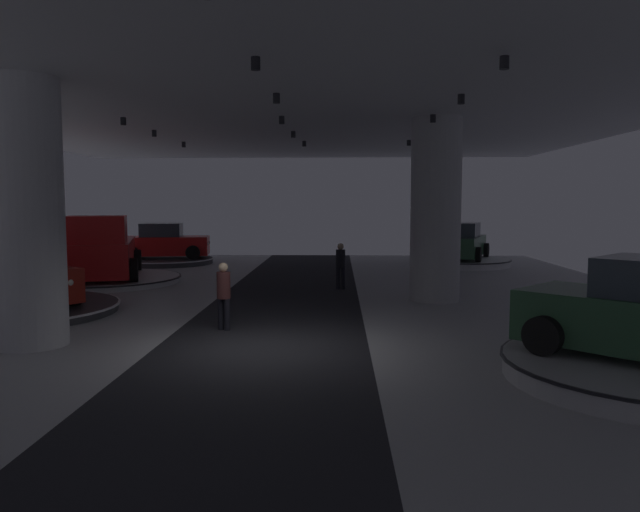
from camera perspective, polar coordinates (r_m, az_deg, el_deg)
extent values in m
cube|color=#B2B2B7|center=(12.52, -5.54, -8.81)|extent=(24.00, 44.00, 0.05)
cube|color=#232328|center=(12.51, -5.54, -8.69)|extent=(4.40, 44.00, 0.01)
cube|color=silver|center=(12.43, -5.77, 17.01)|extent=(24.00, 44.00, 0.10)
cylinder|color=black|center=(15.50, -23.83, 13.35)|extent=(0.16, 0.16, 0.22)
cylinder|color=black|center=(18.69, -18.13, 12.03)|extent=(0.16, 0.16, 0.22)
cylinder|color=black|center=(21.58, -15.43, 11.13)|extent=(0.16, 0.16, 0.22)
cylinder|color=black|center=(25.32, -12.79, 10.26)|extent=(0.16, 0.16, 0.22)
cylinder|color=black|center=(10.73, -6.12, 17.67)|extent=(0.16, 0.16, 0.22)
cylinder|color=black|center=(14.05, -4.15, 14.67)|extent=(0.16, 0.16, 0.22)
cylinder|color=black|center=(17.58, -3.65, 12.73)|extent=(0.16, 0.16, 0.22)
cylinder|color=black|center=(21.17, -2.56, 11.43)|extent=(0.16, 0.16, 0.22)
cylinder|color=black|center=(24.39, -1.51, 10.58)|extent=(0.16, 0.16, 0.22)
cylinder|color=black|center=(11.06, 17.07, 17.10)|extent=(0.16, 0.16, 0.22)
cylinder|color=black|center=(14.47, 13.23, 14.27)|extent=(0.16, 0.16, 0.22)
cylinder|color=black|center=(17.53, 10.65, 12.67)|extent=(0.16, 0.16, 0.22)
cylinder|color=black|center=(20.72, 9.62, 11.50)|extent=(0.16, 0.16, 0.22)
cylinder|color=black|center=(24.28, 8.41, 10.56)|extent=(0.16, 0.16, 0.22)
cylinder|color=#ADADB2|center=(18.56, 10.90, 4.29)|extent=(1.51, 1.51, 5.50)
cylinder|color=silver|center=(13.74, -25.97, 3.63)|extent=(1.44, 1.44, 5.50)
cylinder|color=black|center=(11.06, 20.34, -7.10)|extent=(0.64, 0.63, 0.68)
cylinder|color=black|center=(12.87, 24.14, -5.54)|extent=(0.64, 0.63, 0.68)
sphere|color=white|center=(11.70, 18.65, -4.48)|extent=(0.18, 0.18, 0.18)
sphere|color=white|center=(12.59, 20.69, -3.89)|extent=(0.18, 0.18, 0.18)
cylinder|color=silver|center=(23.83, -19.84, -2.12)|extent=(5.56, 5.57, 0.23)
cylinder|color=black|center=(23.82, -19.84, -1.92)|extent=(5.68, 5.68, 0.05)
cube|color=red|center=(23.75, -19.90, -0.05)|extent=(3.52, 5.68, 1.20)
cube|color=red|center=(21.99, -20.37, 2.29)|extent=(2.31, 2.17, 1.00)
cube|color=#28333D|center=(22.50, -20.25, 2.35)|extent=(1.70, 0.57, 0.75)
cylinder|color=black|center=(21.86, -17.23, -1.26)|extent=(0.51, 0.88, 0.84)
cylinder|color=black|center=(22.08, -23.34, -1.39)|extent=(0.51, 0.88, 0.84)
cylinder|color=black|center=(25.54, -16.89, -0.37)|extent=(0.51, 0.88, 0.84)
cylinder|color=black|center=(25.74, -22.13, -0.48)|extent=(0.51, 0.88, 0.84)
cylinder|color=#333338|center=(30.39, -14.44, -0.45)|extent=(4.57, 4.57, 0.27)
cylinder|color=white|center=(30.38, -14.45, -0.25)|extent=(4.66, 4.66, 0.05)
cube|color=red|center=(30.33, -14.47, 0.95)|extent=(4.41, 2.38, 0.90)
cube|color=#2D3842|center=(30.31, -14.79, 2.36)|extent=(2.10, 1.81, 0.70)
cylinder|color=black|center=(31.17, -11.61, 0.62)|extent=(0.70, 0.31, 0.68)
cylinder|color=black|center=(29.19, -11.96, 0.32)|extent=(0.70, 0.31, 0.68)
cylinder|color=black|center=(31.56, -16.78, 0.56)|extent=(0.70, 0.31, 0.68)
cylinder|color=black|center=(29.60, -17.47, 0.26)|extent=(0.70, 0.31, 0.68)
sphere|color=white|center=(30.59, -10.53, 1.27)|extent=(0.18, 0.18, 0.18)
sphere|color=white|center=(29.61, -10.67, 1.15)|extent=(0.18, 0.18, 0.18)
cylinder|color=#333338|center=(18.20, -27.32, -4.54)|extent=(5.54, 5.54, 0.23)
cylinder|color=white|center=(18.18, -27.33, -4.27)|extent=(5.65, 5.65, 0.05)
cube|color=maroon|center=(18.10, -27.41, -2.26)|extent=(4.50, 3.82, 0.90)
cube|color=#2D3842|center=(18.16, -27.72, 0.12)|extent=(2.45, 2.35, 0.70)
cylinder|color=black|center=(17.39, -22.27, -3.24)|extent=(0.69, 0.56, 0.68)
cylinder|color=black|center=(19.84, -26.72, -2.42)|extent=(0.69, 0.56, 0.68)
sphere|color=white|center=(16.55, -22.61, -2.33)|extent=(0.18, 0.18, 0.18)
sphere|color=white|center=(16.05, -25.60, -2.65)|extent=(0.18, 0.18, 0.18)
cylinder|color=silver|center=(29.31, 13.18, -0.57)|extent=(4.55, 4.55, 0.33)
cylinder|color=black|center=(29.30, 13.19, -0.30)|extent=(4.64, 4.64, 0.05)
cube|color=#2D5638|center=(29.24, 13.21, 0.95)|extent=(3.16, 4.56, 0.90)
cube|color=#2D3842|center=(29.05, 13.19, 2.40)|extent=(2.13, 2.33, 0.70)
cylinder|color=black|center=(30.84, 11.79, 0.68)|extent=(0.44, 0.71, 0.68)
cylinder|color=black|center=(30.54, 15.48, 0.56)|extent=(0.44, 0.71, 0.68)
cylinder|color=black|center=(28.04, 10.72, 0.27)|extent=(0.44, 0.71, 0.68)
cylinder|color=black|center=(27.71, 14.77, 0.13)|extent=(0.44, 0.71, 0.68)
sphere|color=white|center=(31.34, 12.92, 1.43)|extent=(0.18, 0.18, 0.18)
sphere|color=white|center=(31.20, 14.71, 1.37)|extent=(0.18, 0.18, 0.18)
cylinder|color=black|center=(14.34, -9.37, -5.34)|extent=(0.14, 0.14, 0.80)
cylinder|color=black|center=(14.24, -8.80, -5.40)|extent=(0.14, 0.14, 0.80)
cylinder|color=#472323|center=(14.19, -9.12, -2.75)|extent=(0.32, 0.32, 0.62)
sphere|color=beige|center=(14.14, -9.15, -1.06)|extent=(0.22, 0.22, 0.22)
cylinder|color=black|center=(20.71, 2.20, -2.08)|extent=(0.14, 0.14, 0.80)
cylinder|color=black|center=(20.73, 1.72, -2.07)|extent=(0.14, 0.14, 0.80)
cylinder|color=black|center=(20.65, 1.96, -0.25)|extent=(0.32, 0.32, 0.62)
sphere|color=beige|center=(20.61, 1.97, 0.91)|extent=(0.22, 0.22, 0.22)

